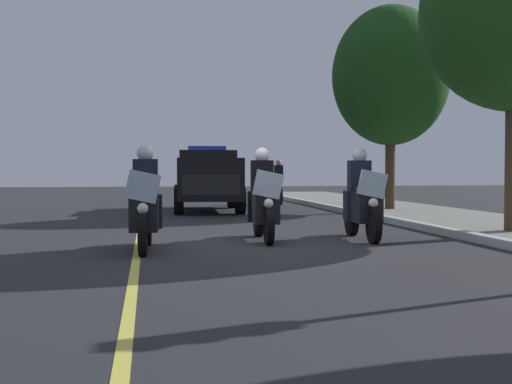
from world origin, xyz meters
name	(u,v)px	position (x,y,z in m)	size (l,w,h in m)	color
ground_plane	(261,244)	(0.00, 0.00, 0.00)	(80.00, 80.00, 0.00)	#28282B
curb_strip	(472,237)	(0.00, 3.94, 0.07)	(48.00, 0.24, 0.15)	#B7B5AD
lane_stripe_center	(138,247)	(0.00, -2.11, 0.00)	(48.00, 0.12, 0.01)	#E0D14C
police_motorcycle_lead_left	(145,207)	(0.50, -1.99, 0.70)	(2.14, 0.59, 1.72)	black
police_motorcycle_lead_right	(263,203)	(-0.65, 0.16, 0.70)	(2.14, 0.59, 1.72)	black
police_motorcycle_trailing	(362,202)	(-0.55, 2.02, 0.70)	(2.14, 0.59, 1.72)	black
police_suv	(207,177)	(-9.57, -0.09, 1.07)	(4.98, 2.25, 2.05)	black
cyclist_background	(279,182)	(-13.16, 2.92, 0.84)	(1.76, 0.33, 1.69)	black
tree_far_back	(391,76)	(-8.13, 5.42, 4.18)	(3.58, 3.58, 6.22)	#42301E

